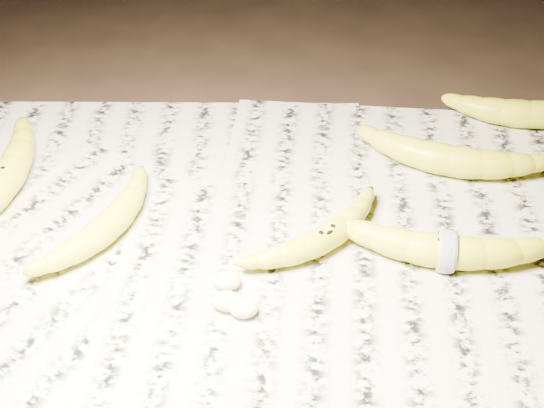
# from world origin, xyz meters

# --- Properties ---
(ground) EXTENTS (3.00, 3.00, 0.00)m
(ground) POSITION_xyz_m (0.00, 0.00, 0.00)
(ground) COLOR black
(ground) RESTS_ON ground
(newspaper_patch) EXTENTS (0.90, 0.70, 0.01)m
(newspaper_patch) POSITION_xyz_m (0.01, -0.01, 0.00)
(newspaper_patch) COLOR #ADA894
(newspaper_patch) RESTS_ON ground
(banana_left_a) EXTENTS (0.09, 0.24, 0.04)m
(banana_left_a) POSITION_xyz_m (-0.31, 0.04, 0.03)
(banana_left_a) COLOR gold
(banana_left_a) RESTS_ON newspaper_patch
(banana_left_b) EXTENTS (0.12, 0.19, 0.03)m
(banana_left_b) POSITION_xyz_m (-0.16, -0.02, 0.03)
(banana_left_b) COLOR gold
(banana_left_b) RESTS_ON newspaper_patch
(banana_center) EXTENTS (0.16, 0.16, 0.03)m
(banana_center) POSITION_xyz_m (0.08, -0.02, 0.02)
(banana_center) COLOR gold
(banana_center) RESTS_ON newspaper_patch
(banana_taped) EXTENTS (0.24, 0.08, 0.04)m
(banana_taped) POSITION_xyz_m (0.22, -0.03, 0.03)
(banana_taped) COLOR gold
(banana_taped) RESTS_ON newspaper_patch
(banana_upper_a) EXTENTS (0.22, 0.11, 0.04)m
(banana_upper_a) POSITION_xyz_m (0.24, 0.14, 0.03)
(banana_upper_a) COLOR gold
(banana_upper_a) RESTS_ON newspaper_patch
(banana_upper_b) EXTENTS (0.19, 0.06, 0.04)m
(banana_upper_b) POSITION_xyz_m (0.36, 0.26, 0.03)
(banana_upper_b) COLOR gold
(banana_upper_b) RESTS_ON newspaper_patch
(measuring_tape) EXTENTS (0.01, 0.05, 0.05)m
(measuring_tape) POSITION_xyz_m (0.22, -0.03, 0.03)
(measuring_tape) COLOR white
(measuring_tape) RESTS_ON newspaper_patch
(flesh_chunk_a) EXTENTS (0.03, 0.03, 0.02)m
(flesh_chunk_a) POSITION_xyz_m (-0.01, -0.12, 0.02)
(flesh_chunk_a) COLOR beige
(flesh_chunk_a) RESTS_ON newspaper_patch
(flesh_chunk_b) EXTENTS (0.03, 0.03, 0.02)m
(flesh_chunk_b) POSITION_xyz_m (0.00, -0.13, 0.02)
(flesh_chunk_b) COLOR beige
(flesh_chunk_b) RESTS_ON newspaper_patch
(flesh_chunk_c) EXTENTS (0.03, 0.03, 0.02)m
(flesh_chunk_c) POSITION_xyz_m (-0.02, -0.09, 0.02)
(flesh_chunk_c) COLOR beige
(flesh_chunk_c) RESTS_ON newspaper_patch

